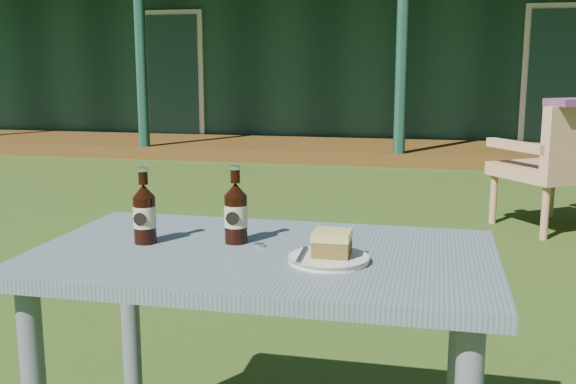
% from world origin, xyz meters
% --- Properties ---
extents(ground, '(80.00, 80.00, 0.00)m').
position_xyz_m(ground, '(0.00, 0.00, 0.00)').
color(ground, '#334916').
extents(pavilion, '(15.80, 8.30, 3.45)m').
position_xyz_m(pavilion, '(-0.00, 9.39, 1.61)').
color(pavilion, '#163A2C').
rests_on(pavilion, ground).
extents(cafe_table, '(1.20, 0.70, 0.72)m').
position_xyz_m(cafe_table, '(0.00, -1.60, 0.62)').
color(cafe_table, slate).
rests_on(cafe_table, ground).
extents(plate, '(0.20, 0.20, 0.01)m').
position_xyz_m(plate, '(0.18, -1.66, 0.73)').
color(plate, silver).
rests_on(plate, cafe_table).
extents(cake_slice, '(0.09, 0.09, 0.06)m').
position_xyz_m(cake_slice, '(0.19, -1.65, 0.77)').
color(cake_slice, brown).
rests_on(cake_slice, plate).
extents(fork, '(0.02, 0.14, 0.00)m').
position_xyz_m(fork, '(0.12, -1.67, 0.74)').
color(fork, silver).
rests_on(fork, plate).
extents(cola_bottle_near, '(0.06, 0.07, 0.21)m').
position_xyz_m(cola_bottle_near, '(-0.09, -1.54, 0.80)').
color(cola_bottle_near, black).
rests_on(cola_bottle_near, cafe_table).
extents(cola_bottle_far, '(0.06, 0.06, 0.21)m').
position_xyz_m(cola_bottle_far, '(-0.33, -1.60, 0.80)').
color(cola_bottle_far, black).
rests_on(cola_bottle_far, cafe_table).
extents(bottle_cap, '(0.03, 0.03, 0.01)m').
position_xyz_m(bottle_cap, '(-0.02, -1.57, 0.72)').
color(bottle_cap, silver).
rests_on(bottle_cap, cafe_table).
extents(armchair_left, '(0.93, 0.92, 0.92)m').
position_xyz_m(armchair_left, '(1.32, 1.88, 0.52)').
color(armchair_left, tan).
rests_on(armchair_left, ground).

